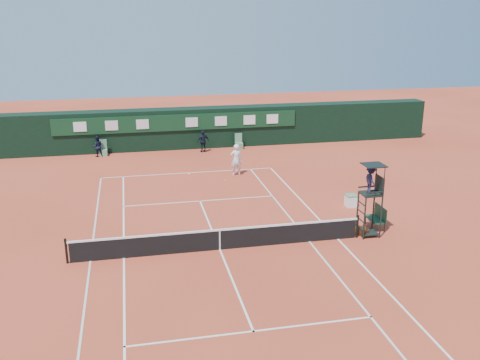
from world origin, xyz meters
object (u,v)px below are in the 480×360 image
object	(u,v)px
player_bench	(378,216)
player	(236,160)
umpire_chair	(371,185)
cooler	(351,201)
tennis_net	(220,239)

from	to	relation	value
player_bench	player	xyz separation A→B (m)	(-4.88, 9.97, 0.41)
umpire_chair	player_bench	world-z (taller)	umpire_chair
cooler	player	xyz separation A→B (m)	(-4.85, 6.91, 0.68)
cooler	player	distance (m)	8.47
tennis_net	cooler	distance (m)	8.72
umpire_chair	player	distance (m)	11.53
player_bench	player	world-z (taller)	player
player	player_bench	bearing A→B (deg)	109.71
player	cooler	bearing A→B (deg)	118.66
tennis_net	player	world-z (taller)	player
tennis_net	cooler	world-z (taller)	tennis_net
tennis_net	umpire_chair	size ratio (longest dim) A/B	3.77
player_bench	umpire_chair	bearing A→B (deg)	-138.42
player_bench	player	size ratio (longest dim) A/B	0.60
cooler	tennis_net	bearing A→B (deg)	-153.22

